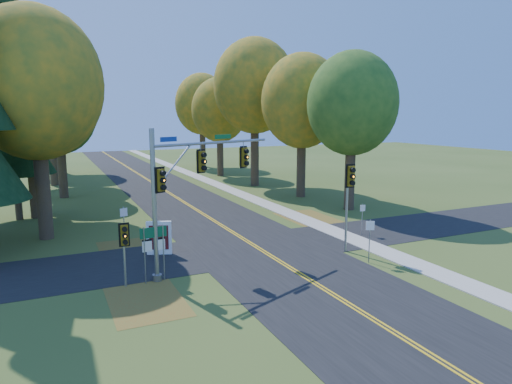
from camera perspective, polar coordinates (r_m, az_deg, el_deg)
name	(u,v)px	position (r m, az deg, el deg)	size (l,w,h in m)	color
ground	(272,257)	(25.33, 1.97, -8.08)	(160.00, 160.00, 0.00)	#354C1B
road_main	(272,256)	(25.32, 1.97, -8.06)	(8.00, 160.00, 0.02)	black
road_cross	(256,247)	(27.04, 0.05, -6.90)	(60.00, 6.00, 0.02)	black
centerline_left	(270,256)	(25.28, 1.76, -8.06)	(0.10, 160.00, 0.01)	gold
centerline_right	(273,256)	(25.36, 2.17, -8.00)	(0.10, 160.00, 0.01)	gold
sidewalk_east	(363,243)	(28.54, 13.22, -6.23)	(1.60, 160.00, 0.06)	#9E998E
leaf_patch_w_near	(138,252)	(27.02, -14.51, -7.23)	(4.00, 6.00, 0.00)	brown
leaf_patch_e	(318,222)	(33.62, 7.74, -3.69)	(3.50, 8.00, 0.00)	brown
leaf_patch_w_far	(145,299)	(20.35, -13.68, -12.89)	(3.00, 5.00, 0.00)	brown
tree_w_a	(36,85)	(30.96, -25.79, 12.00)	(8.00, 8.00, 14.15)	#38281C
tree_e_a	(352,104)	(37.72, 11.96, 10.69)	(7.20, 7.20, 12.73)	#38281C
tree_w_b	(27,78)	(37.92, -26.68, 12.67)	(8.60, 8.60, 15.38)	#38281C
tree_e_b	(302,102)	(43.08, 5.82, 11.18)	(7.60, 7.60, 13.33)	#38281C
tree_w_c	(59,112)	(46.02, -23.42, 9.16)	(6.80, 6.80, 11.91)	#38281C
tree_e_c	(255,87)	(49.85, -0.12, 13.04)	(8.80, 8.80, 15.79)	#38281C
tree_w_d	(49,95)	(54.75, -24.45, 10.97)	(8.20, 8.20, 14.56)	#38281C
tree_e_d	(220,110)	(58.01, -4.53, 10.14)	(7.00, 7.00, 12.32)	#38281C
tree_w_e	(58,96)	(65.68, -23.51, 10.93)	(8.40, 8.40, 14.97)	#38281C
tree_e_e	(202,104)	(68.54, -6.75, 10.82)	(7.80, 7.80, 13.74)	#38281C
pine_c	(8,86)	(37.64, -28.60, 11.52)	(5.60, 5.60, 20.56)	#38281C
traffic_mast	(188,180)	(22.31, -8.55, 1.47)	(7.27, 3.42, 7.12)	gray
east_signal_pole	(350,186)	(25.75, 11.61, 0.77)	(0.58, 0.67, 5.04)	#94989C
ped_signal_pole	(124,240)	(21.13, -16.14, -5.75)	(0.48, 0.55, 3.01)	#979B9F
route_sign_cluster	(154,243)	(21.65, -12.66, -6.19)	(1.25, 0.16, 2.68)	gray
info_kiosk	(159,238)	(26.00, -12.03, -5.65)	(1.35, 0.67, 1.90)	white
reg_sign_e_north	(362,214)	(30.34, 13.16, -2.63)	(0.39, 0.06, 2.03)	gray
reg_sign_e_south	(370,233)	(24.62, 14.04, -5.04)	(0.42, 0.20, 2.33)	gray
reg_sign_w	(124,219)	(27.98, -16.18, -3.30)	(0.44, 0.16, 2.37)	gray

